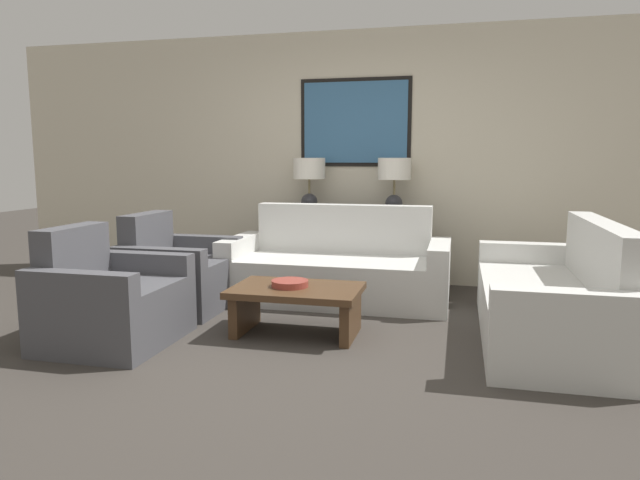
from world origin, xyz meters
The scene contains 11 objects.
ground_plane centered at (0.00, 0.00, 0.00)m, with size 20.00×20.00×0.00m, color #3D3833.
back_wall centered at (0.00, 2.48, 1.33)m, with size 8.03×0.12×2.65m.
console_table centered at (0.00, 2.22, 0.38)m, with size 1.43×0.37×0.76m.
table_lamp_left centered at (-0.45, 2.22, 1.15)m, with size 0.34×0.34×0.57m.
table_lamp_right centered at (0.45, 2.22, 1.15)m, with size 0.34×0.34×0.57m.
couch_by_back_wall centered at (0.00, 1.54, 0.29)m, with size 2.07×0.89×0.88m.
couch_by_side centered at (1.79, 0.74, 0.29)m, with size 0.89×2.07×0.88m.
coffee_table centered at (-0.07, 0.42, 0.26)m, with size 0.96×0.64×0.37m.
decorative_bowl centered at (-0.13, 0.42, 0.39)m, with size 0.28×0.28×0.05m.
armchair_near_back_wall centered at (-1.33, 0.93, 0.29)m, with size 0.83×0.92×0.84m.
armchair_near_camera centered at (-1.33, -0.09, 0.29)m, with size 0.83×0.92×0.84m.
Camera 1 is at (1.09, -3.61, 1.32)m, focal length 32.00 mm.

